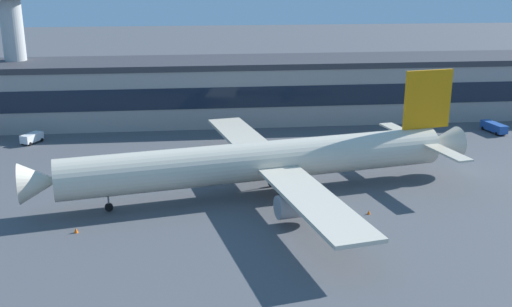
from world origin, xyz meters
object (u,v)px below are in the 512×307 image
Objects in this scene: belt_loader at (494,127)px; follow_me_car at (32,138)px; control_tower at (12,28)px; traffic_cone_0 at (369,212)px; traffic_cone_1 at (76,230)px; airliner at (265,161)px.

belt_loader reaches higher than follow_me_car.
control_tower reaches higher than belt_loader.
belt_loader is at bearing 45.65° from traffic_cone_0.
traffic_cone_0 is 0.86× the size of traffic_cone_1.
airliner is 70.20m from control_tower.
control_tower is 4.82× the size of belt_loader.
control_tower reaches higher than traffic_cone_0.
airliner is 51.55m from follow_me_car.
airliner is 27.77m from traffic_cone_1.
follow_me_car is (-40.54, 31.60, -3.95)m from airliner.
airliner reaches higher than belt_loader.
airliner is 13.67× the size of follow_me_car.
traffic_cone_0 is (-37.70, -38.56, -0.87)m from belt_loader.
belt_loader is 91.06m from follow_me_car.
follow_me_car is at bearing 142.53° from traffic_cone_0.
traffic_cone_0 is (59.65, -59.39, -19.65)m from control_tower.
traffic_cone_1 is at bearing -177.47° from traffic_cone_0.
traffic_cone_0 is at bearing -37.47° from follow_me_car.
control_tower reaches higher than follow_me_car.
follow_me_car is 45.28m from traffic_cone_1.
airliner reaches higher than traffic_cone_0.
control_tower is 6.70× the size of follow_me_car.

